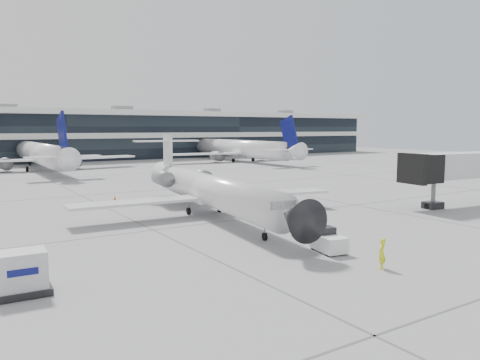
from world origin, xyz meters
TOP-DOWN VIEW (x-y plane):
  - ground at (0.00, 0.00)m, footprint 220.00×220.00m
  - terminal at (0.00, 82.00)m, footprint 170.00×22.00m
  - bg_jet_center at (-8.00, 55.00)m, footprint 32.00×40.00m
  - bg_jet_right at (32.00, 55.00)m, footprint 32.00×40.00m
  - regional_jet at (-3.99, 2.82)m, footprint 22.31×27.85m
  - jet_bridge at (20.13, -5.72)m, footprint 15.83×4.65m
  - ramp_worker at (-3.63, -14.82)m, footprint 0.69×0.61m
  - baggage_tug at (-3.64, -10.92)m, footprint 1.66×2.38m
  - cargo_uld at (-19.67, -9.05)m, footprint 2.38×1.81m
  - traffic_cone at (-8.38, 13.65)m, footprint 0.57×0.57m

SIDE VIEW (x-z plane):
  - ground at x=0.00m, z-range 0.00..0.00m
  - bg_jet_center at x=-8.00m, z-range -4.80..4.80m
  - bg_jet_right at x=32.00m, z-range -4.80..4.80m
  - traffic_cone at x=-8.38m, z-range -0.02..0.63m
  - baggage_tug at x=-3.64m, z-range -0.07..1.32m
  - ramp_worker at x=-3.63m, z-range 0.00..1.58m
  - cargo_uld at x=-19.67m, z-range 0.01..1.89m
  - regional_jet at x=-3.99m, z-range -1.02..5.41m
  - jet_bridge at x=20.13m, z-range 1.16..6.24m
  - terminal at x=0.00m, z-range 0.00..10.00m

